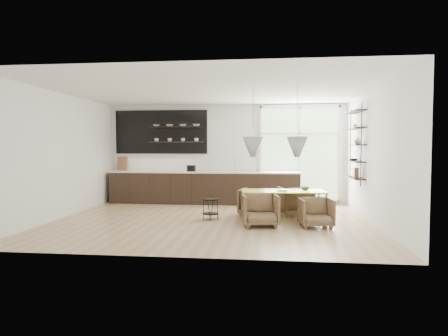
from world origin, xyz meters
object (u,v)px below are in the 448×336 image
armchair_back_left (255,202)px  armchair_front_right (316,213)px  armchair_front_left (260,210)px  wire_stool (211,206)px  armchair_back_right (295,201)px  dining_table (283,193)px

armchair_back_left → armchair_front_right: bearing=147.8°
armchair_front_left → wire_stool: armchair_front_left is taller
armchair_back_right → armchair_front_right: (0.33, -1.45, -0.05)m
armchair_front_right → armchair_front_left: bearing=174.1°
armchair_back_left → armchair_back_right: (0.97, 0.14, 0.02)m
armchair_back_right → armchair_front_left: 1.69m
armchair_back_right → armchair_front_right: size_ratio=1.15×
armchair_front_left → armchair_front_right: 1.15m
armchair_back_left → armchair_front_right: armchair_back_left is taller
armchair_front_left → armchair_front_right: armchair_front_left is taller
armchair_back_right → armchair_front_left: armchair_back_right is taller
armchair_front_right → armchair_back_right: bearing=95.7°
armchair_front_left → wire_stool: (-1.14, 0.66, -0.04)m
armchair_back_left → armchair_front_left: bearing=109.5°
dining_table → wire_stool: 1.67m
armchair_front_left → wire_stool: bearing=140.6°
wire_stool → dining_table: bearing=2.4°
dining_table → armchair_front_left: size_ratio=2.58×
armchair_front_left → armchair_front_right: bearing=-8.3°
armchair_back_right → dining_table: bearing=51.9°
armchair_back_left → armchair_front_left: armchair_front_left is taller
armchair_back_right → wire_stool: (-1.96, -0.81, -0.04)m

